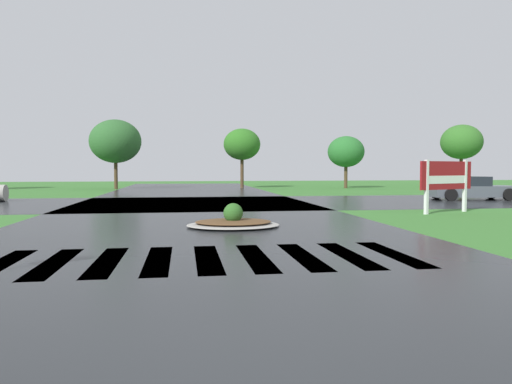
{
  "coord_description": "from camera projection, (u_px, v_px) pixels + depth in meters",
  "views": [
    {
      "loc": [
        -0.43,
        -3.44,
        1.68
      ],
      "look_at": [
        1.65,
        10.55,
        0.98
      ],
      "focal_mm": 34.28,
      "sensor_mm": 36.0,
      "label": 1
    }
  ],
  "objects": [
    {
      "name": "crosswalk_stripes",
      "position": [
        208.0,
        259.0,
        9.01
      ],
      "size": [
        7.65,
        2.96,
        0.01
      ],
      "color": "white",
      "rests_on": "ground"
    },
    {
      "name": "estate_billboard",
      "position": [
        446.0,
        178.0,
        18.2
      ],
      "size": [
        2.62,
        1.18,
        1.98
      ],
      "rotation": [
        0.0,
        0.0,
        3.54
      ],
      "color": "white",
      "rests_on": "ground"
    },
    {
      "name": "background_treeline",
      "position": [
        220.0,
        144.0,
        39.93
      ],
      "size": [
        43.39,
        5.47,
        5.55
      ],
      "color": "#4C3823",
      "rests_on": "ground"
    },
    {
      "name": "median_island",
      "position": [
        233.0,
        222.0,
        13.91
      ],
      "size": [
        2.65,
        2.22,
        0.68
      ],
      "color": "#9E9B93",
      "rests_on": "ground"
    },
    {
      "name": "car_white_sedan",
      "position": [
        470.0,
        189.0,
        25.81
      ],
      "size": [
        4.63,
        2.4,
        1.24
      ],
      "rotation": [
        0.0,
        0.0,
        -0.11
      ],
      "color": "#4C545B",
      "rests_on": "ground"
    },
    {
      "name": "asphalt_cross_road",
      "position": [
        193.0,
        203.0,
        23.38
      ],
      "size": [
        90.0,
        9.96,
        0.01
      ],
      "primitive_type": "cube",
      "color": "#232628",
      "rests_on": "ground"
    },
    {
      "name": "asphalt_roadway",
      "position": [
        200.0,
        229.0,
        13.42
      ],
      "size": [
        11.06,
        80.0,
        0.01
      ],
      "primitive_type": "cube",
      "color": "#232628",
      "rests_on": "ground"
    }
  ]
}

